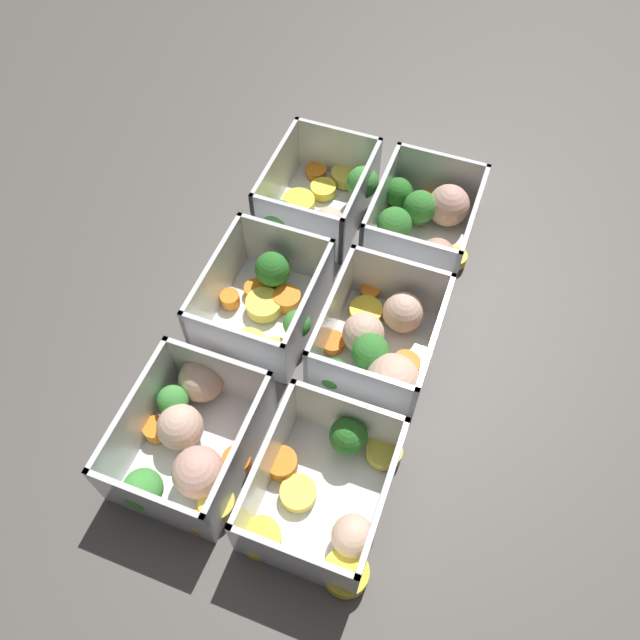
{
  "coord_description": "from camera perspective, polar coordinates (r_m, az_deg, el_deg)",
  "views": [
    {
      "loc": [
        0.33,
        0.12,
        0.55
      ],
      "look_at": [
        0.0,
        0.0,
        0.02
      ],
      "focal_mm": 35.0,
      "sensor_mm": 36.0,
      "label": 1
    }
  ],
  "objects": [
    {
      "name": "container_near_right",
      "position": [
        0.58,
        -11.87,
        -10.62
      ],
      "size": [
        0.16,
        0.12,
        0.07
      ],
      "color": "white",
      "rests_on": "ground_plane"
    },
    {
      "name": "container_near_center",
      "position": [
        0.65,
        -4.91,
        1.66
      ],
      "size": [
        0.14,
        0.11,
        0.07
      ],
      "color": "white",
      "rests_on": "ground_plane"
    },
    {
      "name": "container_near_left",
      "position": [
        0.74,
        0.04,
        11.0
      ],
      "size": [
        0.16,
        0.12,
        0.07
      ],
      "color": "white",
      "rests_on": "ground_plane"
    },
    {
      "name": "container_far_left",
      "position": [
        0.72,
        9.15,
        8.7
      ],
      "size": [
        0.14,
        0.12,
        0.07
      ],
      "color": "white",
      "rests_on": "ground_plane"
    },
    {
      "name": "ground_plane",
      "position": [
        0.65,
        0.0,
        -1.2
      ],
      "size": [
        4.0,
        4.0,
        0.0
      ],
      "primitive_type": "plane",
      "color": "#56514C"
    },
    {
      "name": "container_far_right",
      "position": [
        0.55,
        0.7,
        -15.49
      ],
      "size": [
        0.16,
        0.13,
        0.07
      ],
      "color": "white",
      "rests_on": "ground_plane"
    },
    {
      "name": "container_far_center",
      "position": [
        0.62,
        5.49,
        -2.25
      ],
      "size": [
        0.15,
        0.12,
        0.07
      ],
      "color": "white",
      "rests_on": "ground_plane"
    }
  ]
}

